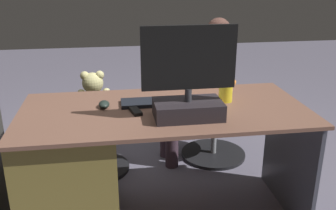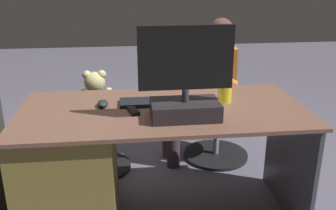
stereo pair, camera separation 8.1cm
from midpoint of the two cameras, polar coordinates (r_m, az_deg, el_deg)
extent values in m
plane|color=#5D5969|center=(2.74, -2.43, -11.92)|extent=(10.00, 10.00, 0.00)
cube|color=brown|center=(2.11, -1.63, -0.78)|extent=(1.59, 0.75, 0.02)
cube|color=olive|center=(2.27, -15.16, -9.92)|extent=(0.51, 0.69, 0.69)
cube|color=#42434E|center=(2.46, 16.72, -7.54)|extent=(0.02, 0.68, 0.69)
cube|color=#262126|center=(1.97, 1.84, -0.65)|extent=(0.35, 0.21, 0.09)
cylinder|color=#333338|center=(1.94, 1.87, 1.49)|extent=(0.04, 0.04, 0.07)
cube|color=black|center=(1.89, 1.93, 7.08)|extent=(0.48, 0.02, 0.32)
cube|color=#19598C|center=(1.90, 1.85, 7.18)|extent=(0.44, 0.00, 0.29)
cube|color=black|center=(2.18, -2.58, 0.46)|extent=(0.42, 0.14, 0.02)
ellipsoid|color=#1E2924|center=(2.15, -10.62, 0.09)|extent=(0.06, 0.10, 0.04)
cylinder|color=yellow|center=(2.22, 7.59, 1.86)|extent=(0.08, 0.08, 0.11)
cube|color=black|center=(2.07, -6.15, -0.75)|extent=(0.08, 0.16, 0.02)
cube|color=silver|center=(2.10, 3.70, -0.26)|extent=(0.30, 0.35, 0.02)
cylinder|color=black|center=(2.98, -11.12, -9.22)|extent=(0.46, 0.46, 0.03)
cylinder|color=gray|center=(2.90, -11.36, -5.97)|extent=(0.04, 0.04, 0.35)
cylinder|color=#4C383A|center=(2.81, -11.65, -2.21)|extent=(0.40, 0.40, 0.06)
ellipsoid|color=#C5BE7D|center=(2.77, -11.83, 0.19)|extent=(0.18, 0.15, 0.19)
sphere|color=#C5BE7D|center=(2.72, -12.06, 3.24)|extent=(0.15, 0.15, 0.15)
sphere|color=beige|center=(2.78, -11.98, 3.39)|extent=(0.06, 0.06, 0.06)
sphere|color=#C5BE7D|center=(2.70, -11.05, 4.42)|extent=(0.06, 0.06, 0.06)
sphere|color=#C5BE7D|center=(2.71, -13.23, 4.30)|extent=(0.06, 0.06, 0.06)
cylinder|color=#C5BE7D|center=(2.78, -10.00, 1.25)|extent=(0.05, 0.14, 0.10)
cylinder|color=#C5BE7D|center=(2.79, -13.70, 1.05)|extent=(0.05, 0.14, 0.10)
cylinder|color=#C5BE7D|center=(2.88, -10.71, -0.29)|extent=(0.06, 0.11, 0.06)
cylinder|color=#C5BE7D|center=(2.89, -12.59, -0.38)|extent=(0.06, 0.11, 0.06)
cylinder|color=black|center=(3.15, 6.04, -7.27)|extent=(0.52, 0.52, 0.03)
cylinder|color=gray|center=(3.07, 6.17, -4.15)|extent=(0.04, 0.04, 0.35)
cylinder|color=#37626B|center=(2.99, 6.31, -0.56)|extent=(0.39, 0.39, 0.06)
cube|color=#C96C27|center=(2.90, 6.51, 4.38)|extent=(0.23, 0.34, 0.47)
sphere|color=tan|center=(2.83, 6.77, 10.76)|extent=(0.19, 0.19, 0.19)
sphere|color=#51332C|center=(2.83, 6.79, 11.13)|extent=(0.17, 0.17, 0.17)
cylinder|color=#C96C27|center=(2.66, 5.39, 4.56)|extent=(0.38, 0.11, 0.23)
cylinder|color=#C96C27|center=(3.03, 2.87, 6.51)|extent=(0.38, 0.11, 0.23)
cylinder|color=#402E39|center=(2.83, 3.43, -0.56)|extent=(0.38, 0.15, 0.11)
cylinder|color=#402E39|center=(2.88, -0.22, -5.32)|extent=(0.10, 0.10, 0.44)
cylinder|color=#402E39|center=(2.99, 2.41, 0.59)|extent=(0.38, 0.15, 0.11)
cylinder|color=#402E39|center=(3.03, -1.04, -3.94)|extent=(0.10, 0.10, 0.44)
camera|label=1|loc=(0.04, -90.96, -0.35)|focal=40.68mm
camera|label=2|loc=(0.04, 89.04, 0.35)|focal=40.68mm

